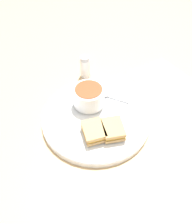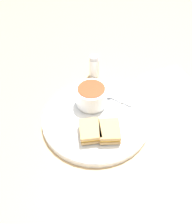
{
  "view_description": "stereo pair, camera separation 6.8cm",
  "coord_description": "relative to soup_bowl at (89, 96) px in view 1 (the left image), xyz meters",
  "views": [
    {
      "loc": [
        0.32,
        0.32,
        0.55
      ],
      "look_at": [
        0.0,
        0.0,
        0.04
      ],
      "focal_mm": 35.0,
      "sensor_mm": 36.0,
      "label": 1
    },
    {
      "loc": [
        0.27,
        0.36,
        0.55
      ],
      "look_at": [
        0.0,
        0.0,
        0.04
      ],
      "focal_mm": 35.0,
      "sensor_mm": 36.0,
      "label": 2
    }
  ],
  "objects": [
    {
      "name": "salt_shaker",
      "position": [
        -0.11,
        -0.13,
        -0.01
      ],
      "size": [
        0.04,
        0.04,
        0.09
      ],
      "color": "silver",
      "rests_on": "ground_plane"
    },
    {
      "name": "spoon",
      "position": [
        -0.07,
        0.02,
        -0.03
      ],
      "size": [
        0.05,
        0.11,
        0.01
      ],
      "rotation": [
        0.0,
        0.0,
        5.08
      ],
      "color": "silver",
      "rests_on": "plate"
    },
    {
      "name": "sandwich_half_far",
      "position": [
        0.03,
        0.14,
        -0.02
      ],
      "size": [
        0.09,
        0.1,
        0.03
      ],
      "rotation": [
        0.0,
        0.0,
        0.98
      ],
      "color": "tan",
      "rests_on": "plate"
    },
    {
      "name": "soup_bowl",
      "position": [
        0.0,
        0.0,
        0.0
      ],
      "size": [
        0.1,
        0.1,
        0.06
      ],
      "color": "white",
      "rests_on": "plate"
    },
    {
      "name": "menu_sheet",
      "position": [
        -0.3,
        0.12,
        -0.05
      ],
      "size": [
        0.24,
        0.29,
        0.0
      ],
      "rotation": [
        0.0,
        0.0,
        -0.22
      ],
      "color": "white",
      "rests_on": "ground_plane"
    },
    {
      "name": "sandwich_half_near",
      "position": [
        0.08,
        0.1,
        -0.02
      ],
      "size": [
        0.09,
        0.09,
        0.03
      ],
      "rotation": [
        0.0,
        0.0,
        1.07
      ],
      "color": "tan",
      "rests_on": "plate"
    },
    {
      "name": "plate",
      "position": [
        0.02,
        0.06,
        -0.04
      ],
      "size": [
        0.34,
        0.34,
        0.02
      ],
      "color": "white",
      "rests_on": "ground_plane"
    },
    {
      "name": "ground_plane",
      "position": [
        0.02,
        0.06,
        -0.05
      ],
      "size": [
        2.4,
        2.4,
        0.0
      ],
      "primitive_type": "plane",
      "color": "tan"
    }
  ]
}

